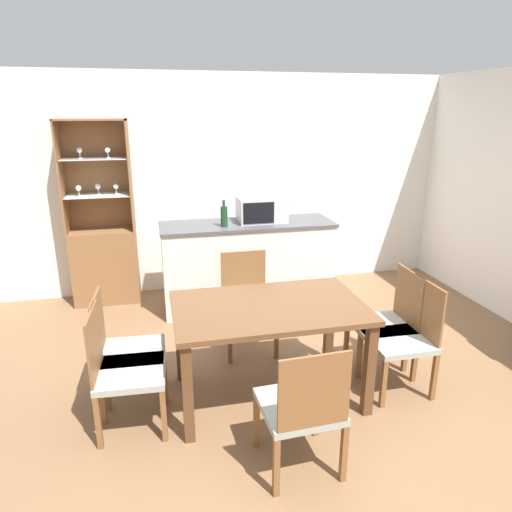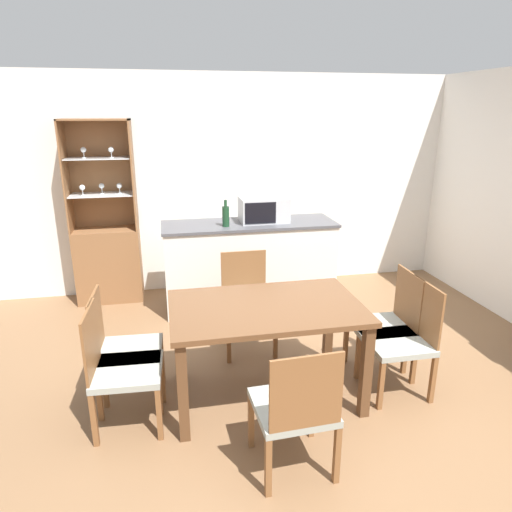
# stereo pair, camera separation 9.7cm
# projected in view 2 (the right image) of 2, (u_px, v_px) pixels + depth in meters

# --- Properties ---
(ground_plane) EXTENTS (18.00, 18.00, 0.00)m
(ground_plane) POSITION_uv_depth(u_px,v_px,m) (303.00, 403.00, 3.48)
(ground_plane) COLOR brown
(wall_back) EXTENTS (6.80, 0.06, 2.55)m
(wall_back) POSITION_uv_depth(u_px,v_px,m) (242.00, 184.00, 5.54)
(wall_back) COLOR white
(wall_back) RESTS_ON ground_plane
(kitchen_counter) EXTENTS (1.89, 0.61, 0.96)m
(kitchen_counter) POSITION_uv_depth(u_px,v_px,m) (249.00, 264.00, 5.10)
(kitchen_counter) COLOR silver
(kitchen_counter) RESTS_ON ground_plane
(display_cabinet) EXTENTS (0.72, 0.39, 2.04)m
(display_cabinet) POSITION_uv_depth(u_px,v_px,m) (108.00, 250.00, 5.24)
(display_cabinet) COLOR brown
(display_cabinet) RESTS_ON ground_plane
(dining_table) EXTENTS (1.41, 0.89, 0.76)m
(dining_table) POSITION_uv_depth(u_px,v_px,m) (266.00, 318.00, 3.38)
(dining_table) COLOR brown
(dining_table) RESTS_ON ground_plane
(dining_chair_side_left_near) EXTENTS (0.48, 0.48, 0.89)m
(dining_chair_side_left_near) POSITION_uv_depth(u_px,v_px,m) (120.00, 368.00, 3.12)
(dining_chair_side_left_near) COLOR #999E93
(dining_chair_side_left_near) RESTS_ON ground_plane
(dining_chair_side_left_far) EXTENTS (0.48, 0.48, 0.89)m
(dining_chair_side_left_far) POSITION_uv_depth(u_px,v_px,m) (123.00, 349.00, 3.37)
(dining_chair_side_left_far) COLOR #999E93
(dining_chair_side_left_far) RESTS_ON ground_plane
(dining_chair_head_near) EXTENTS (0.48, 0.48, 0.89)m
(dining_chair_head_near) POSITION_uv_depth(u_px,v_px,m) (295.00, 408.00, 2.70)
(dining_chair_head_near) COLOR #999E93
(dining_chair_head_near) RESTS_ON ground_plane
(dining_chair_side_right_far) EXTENTS (0.47, 0.47, 0.89)m
(dining_chair_side_right_far) POSITION_uv_depth(u_px,v_px,m) (387.00, 324.00, 3.77)
(dining_chair_side_right_far) COLOR #999E93
(dining_chair_side_right_far) RESTS_ON ground_plane
(dining_chair_side_right_near) EXTENTS (0.46, 0.46, 0.89)m
(dining_chair_side_right_near) POSITION_uv_depth(u_px,v_px,m) (403.00, 339.00, 3.52)
(dining_chair_side_right_near) COLOR #999E93
(dining_chair_side_right_near) RESTS_ON ground_plane
(dining_chair_head_far) EXTENTS (0.46, 0.46, 0.89)m
(dining_chair_head_far) POSITION_uv_depth(u_px,v_px,m) (247.00, 303.00, 4.19)
(dining_chair_head_far) COLOR #999E93
(dining_chair_head_far) RESTS_ON ground_plane
(microwave) EXTENTS (0.52, 0.36, 0.27)m
(microwave) POSITION_uv_depth(u_px,v_px,m) (264.00, 209.00, 4.98)
(microwave) COLOR #B7BABF
(microwave) RESTS_ON kitchen_counter
(wine_bottle) EXTENTS (0.07, 0.07, 0.28)m
(wine_bottle) POSITION_uv_depth(u_px,v_px,m) (226.00, 216.00, 4.76)
(wine_bottle) COLOR #193D23
(wine_bottle) RESTS_ON kitchen_counter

